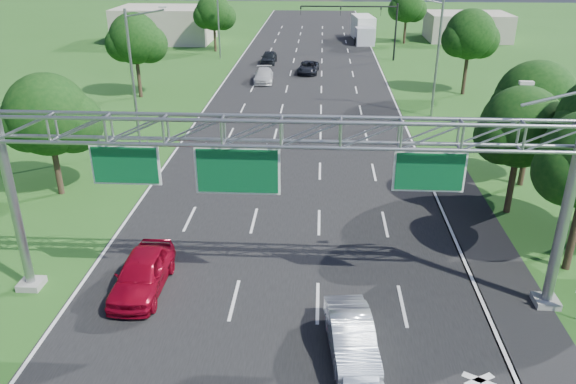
# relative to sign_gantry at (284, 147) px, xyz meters

# --- Properties ---
(ground) EXTENTS (220.00, 220.00, 0.00)m
(ground) POSITION_rel_sign_gantry_xyz_m (-0.33, 18.00, -6.89)
(ground) COLOR #225218
(ground) RESTS_ON ground
(road) EXTENTS (18.00, 180.00, 0.02)m
(road) POSITION_rel_sign_gantry_xyz_m (-0.33, 18.00, -6.89)
(road) COLOR black
(road) RESTS_ON ground
(road_flare) EXTENTS (3.00, 30.00, 0.02)m
(road_flare) POSITION_rel_sign_gantry_xyz_m (9.87, 2.00, -6.89)
(road_flare) COLOR black
(road_flare) RESTS_ON ground
(sign_gantry) EXTENTS (23.50, 1.00, 9.56)m
(sign_gantry) POSITION_rel_sign_gantry_xyz_m (0.00, 0.00, 0.00)
(sign_gantry) COLOR gray
(sign_gantry) RESTS_ON ground
(traffic_signal) EXTENTS (12.21, 0.24, 7.00)m
(traffic_signal) POSITION_rel_sign_gantry_xyz_m (7.15, 53.00, -1.72)
(traffic_signal) COLOR black
(traffic_signal) RESTS_ON ground
(streetlight_l_near) EXTENTS (2.97, 0.22, 10.16)m
(streetlight_l_near) POSITION_rel_sign_gantry_xyz_m (-11.63, 18.00, -1.31)
(streetlight_l_near) COLOR gray
(streetlight_l_near) RESTS_ON ground
(streetlight_l_far) EXTENTS (2.97, 0.22, 10.16)m
(streetlight_l_far) POSITION_rel_sign_gantry_xyz_m (-11.63, 53.00, -1.31)
(streetlight_l_far) COLOR gray
(streetlight_l_far) RESTS_ON ground
(streetlight_r_mid) EXTENTS (2.97, 0.22, 10.16)m
(streetlight_r_mid) POSITION_rel_sign_gantry_xyz_m (10.97, 28.00, -1.31)
(streetlight_r_mid) COLOR gray
(streetlight_r_mid) RESTS_ON ground
(tree_verge_la) EXTENTS (5.76, 4.80, 7.40)m
(tree_verge_la) POSITION_rel_sign_gantry_xyz_m (-14.25, 10.04, -2.13)
(tree_verge_la) COLOR #2D2116
(tree_verge_la) RESTS_ON ground
(tree_verge_lb) EXTENTS (5.76, 4.80, 8.06)m
(tree_verge_lb) POSITION_rel_sign_gantry_xyz_m (-16.25, 33.04, -1.48)
(tree_verge_lb) COLOR #2D2116
(tree_verge_lb) RESTS_ON ground
(tree_verge_lc) EXTENTS (5.76, 4.80, 7.62)m
(tree_verge_lc) POSITION_rel_sign_gantry_xyz_m (-13.25, 58.04, -1.92)
(tree_verge_lc) COLOR #2D2116
(tree_verge_lc) RESTS_ON ground
(tree_verge_rd) EXTENTS (5.76, 4.80, 8.28)m
(tree_verge_rd) POSITION_rel_sign_gantry_xyz_m (15.75, 36.04, -1.26)
(tree_verge_rd) COLOR #2D2116
(tree_verge_rd) RESTS_ON ground
(tree_verge_re) EXTENTS (5.76, 4.80, 7.84)m
(tree_verge_re) POSITION_rel_sign_gantry_xyz_m (13.75, 66.04, -1.70)
(tree_verge_re) COLOR #2D2116
(tree_verge_re) RESTS_ON ground
(building_left) EXTENTS (14.00, 10.00, 5.00)m
(building_left) POSITION_rel_sign_gantry_xyz_m (-22.33, 66.00, -4.39)
(building_left) COLOR #A9A08D
(building_left) RESTS_ON ground
(building_right) EXTENTS (12.00, 9.00, 4.00)m
(building_right) POSITION_rel_sign_gantry_xyz_m (23.67, 70.00, -4.89)
(building_right) COLOR #A9A08D
(building_right) RESTS_ON ground
(red_coupe) EXTENTS (2.03, 5.01, 1.71)m
(red_coupe) POSITION_rel_sign_gantry_xyz_m (-6.25, 0.09, -6.04)
(red_coupe) COLOR maroon
(red_coupe) RESTS_ON ground
(silver_sedan) EXTENTS (2.09, 4.68, 1.49)m
(silver_sedan) POSITION_rel_sign_gantry_xyz_m (2.74, -3.57, -6.15)
(silver_sedan) COLOR silver
(silver_sedan) RESTS_ON ground
(car_queue_a) EXTENTS (2.22, 4.97, 1.42)m
(car_queue_a) POSITION_rel_sign_gantry_xyz_m (-4.83, 40.06, -6.18)
(car_queue_a) COLOR silver
(car_queue_a) RESTS_ON ground
(car_queue_b) EXTENTS (2.56, 4.91, 1.32)m
(car_queue_b) POSITION_rel_sign_gantry_xyz_m (-0.08, 44.74, -6.23)
(car_queue_b) COLOR black
(car_queue_b) RESTS_ON ground
(car_queue_c) EXTENTS (1.89, 4.45, 1.50)m
(car_queue_c) POSITION_rel_sign_gantry_xyz_m (-5.16, 50.06, -6.14)
(car_queue_c) COLOR black
(car_queue_c) RESTS_ON ground
(box_truck) EXTENTS (3.44, 9.74, 3.60)m
(box_truck) POSITION_rel_sign_gantry_xyz_m (7.67, 67.97, -5.17)
(box_truck) COLOR white
(box_truck) RESTS_ON ground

